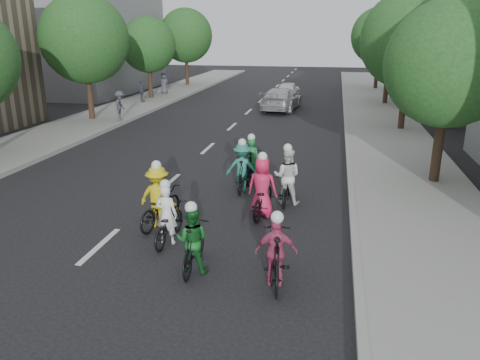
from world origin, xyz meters
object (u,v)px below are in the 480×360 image
(cyclist_4, at_px, (262,193))
(spectator_2, at_px, (164,83))
(cyclist_1, at_px, (193,244))
(cyclist_2, at_px, (159,202))
(follow_car_lead, at_px, (281,99))
(cyclist_3, at_px, (277,255))
(cyclist_0, at_px, (168,221))
(follow_car_trail, at_px, (288,90))
(cyclist_6, at_px, (287,182))
(cyclist_5, at_px, (252,164))
(spectator_0, at_px, (120,106))
(spectator_1, at_px, (142,91))
(cyclist_7, at_px, (242,171))

(cyclist_4, relative_size, spectator_2, 1.19)
(cyclist_1, height_order, cyclist_2, cyclist_2)
(spectator_2, bearing_deg, follow_car_lead, -98.00)
(cyclist_2, height_order, cyclist_3, cyclist_2)
(cyclist_0, height_order, follow_car_trail, cyclist_0)
(cyclist_6, bearing_deg, cyclist_0, 54.42)
(cyclist_5, xyz_separation_m, follow_car_trail, (-0.86, 20.87, 0.03))
(cyclist_5, relative_size, spectator_0, 1.11)
(cyclist_6, bearing_deg, cyclist_1, 73.36)
(cyclist_1, relative_size, cyclist_4, 0.91)
(cyclist_0, bearing_deg, cyclist_3, 154.47)
(follow_car_trail, distance_m, spectator_1, 10.96)
(cyclist_2, height_order, follow_car_trail, cyclist_2)
(follow_car_lead, height_order, spectator_0, spectator_0)
(follow_car_lead, bearing_deg, spectator_1, 1.61)
(cyclist_2, bearing_deg, cyclist_5, -101.06)
(spectator_1, xyz_separation_m, spectator_2, (-0.02, 4.57, 0.05))
(cyclist_0, height_order, spectator_2, spectator_2)
(cyclist_3, xyz_separation_m, follow_car_trail, (-2.55, 27.48, 0.02))
(follow_car_lead, distance_m, spectator_0, 10.43)
(follow_car_lead, xyz_separation_m, spectator_0, (-8.27, -6.35, 0.25))
(cyclist_4, height_order, spectator_2, cyclist_4)
(cyclist_3, height_order, cyclist_5, cyclist_5)
(cyclist_2, relative_size, cyclist_4, 1.03)
(cyclist_3, height_order, follow_car_trail, cyclist_3)
(spectator_0, bearing_deg, spectator_2, 0.29)
(spectator_2, bearing_deg, cyclist_0, -140.03)
(cyclist_4, height_order, cyclist_5, cyclist_4)
(cyclist_7, xyz_separation_m, follow_car_lead, (-0.64, 16.37, 0.05))
(cyclist_2, bearing_deg, cyclist_6, -131.22)
(cyclist_7, bearing_deg, cyclist_5, -98.25)
(spectator_0, xyz_separation_m, spectator_1, (-1.65, 6.98, -0.06))
(cyclist_4, relative_size, cyclist_6, 1.07)
(cyclist_4, distance_m, cyclist_5, 3.09)
(cyclist_3, bearing_deg, spectator_1, -68.72)
(spectator_0, bearing_deg, cyclist_2, -159.05)
(spectator_1, bearing_deg, cyclist_2, -165.17)
(cyclist_1, bearing_deg, cyclist_4, -108.04)
(cyclist_4, xyz_separation_m, follow_car_trail, (-1.70, 23.84, -0.00))
(cyclist_4, bearing_deg, cyclist_0, 53.29)
(cyclist_2, relative_size, spectator_0, 1.22)
(spectator_1, bearing_deg, spectator_2, -8.81)
(cyclist_4, relative_size, spectator_0, 1.19)
(cyclist_0, relative_size, cyclist_4, 0.91)
(follow_car_lead, bearing_deg, cyclist_7, 97.46)
(cyclist_7, bearing_deg, follow_car_trail, -90.15)
(cyclist_1, relative_size, cyclist_2, 0.89)
(cyclist_4, distance_m, follow_car_trail, 23.91)
(spectator_2, bearing_deg, cyclist_1, -139.00)
(cyclist_0, xyz_separation_m, spectator_0, (-7.86, 14.13, 0.44))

